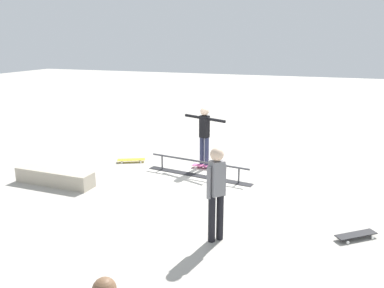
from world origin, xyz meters
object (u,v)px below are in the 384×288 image
(loose_skateboard_black, at_px, (356,235))
(skate_ledge, at_px, (55,177))
(skateboard_main, at_px, (206,166))
(loose_skateboard_yellow, at_px, (131,160))
(grind_rail, at_px, (199,169))
(skater_main, at_px, (204,133))
(bystander_grey_shirt, at_px, (216,189))

(loose_skateboard_black, bearing_deg, skate_ledge, -42.28)
(skateboard_main, bearing_deg, loose_skateboard_yellow, -174.66)
(grind_rail, height_order, skateboard_main, grind_rail)
(grind_rail, distance_m, skater_main, 1.11)
(skater_main, distance_m, loose_skateboard_black, 4.94)
(skate_ledge, xyz_separation_m, skateboard_main, (-3.16, -2.42, -0.11))
(grind_rail, relative_size, loose_skateboard_black, 3.99)
(loose_skateboard_black, relative_size, loose_skateboard_yellow, 0.93)
(skate_ledge, distance_m, bystander_grey_shirt, 4.80)
(loose_skateboard_black, xyz_separation_m, loose_skateboard_yellow, (6.01, -2.65, 0.00))
(skater_main, bearing_deg, grind_rail, -62.04)
(skater_main, height_order, skateboard_main, skater_main)
(skate_ledge, bearing_deg, loose_skateboard_yellow, -112.13)
(loose_skateboard_black, bearing_deg, grind_rail, -69.04)
(skate_ledge, relative_size, bystander_grey_shirt, 1.20)
(skate_ledge, height_order, skater_main, skater_main)
(skater_main, xyz_separation_m, bystander_grey_shirt, (-1.49, 3.87, -0.02))
(skateboard_main, relative_size, loose_skateboard_yellow, 1.00)
(grind_rail, height_order, loose_skateboard_yellow, grind_rail)
(grind_rail, bearing_deg, skateboard_main, -82.27)
(grind_rail, height_order, skater_main, skater_main)
(loose_skateboard_black, bearing_deg, bystander_grey_shirt, -17.74)
(skate_ledge, height_order, loose_skateboard_yellow, skate_ledge)
(skateboard_main, height_order, loose_skateboard_yellow, same)
(bystander_grey_shirt, bearing_deg, loose_skateboard_black, -28.18)
(skater_main, height_order, loose_skateboard_yellow, skater_main)
(skater_main, distance_m, bystander_grey_shirt, 4.14)
(grind_rail, xyz_separation_m, bystander_grey_shirt, (-1.40, 3.10, 0.79))
(skater_main, bearing_deg, skate_ledge, -119.48)
(grind_rail, distance_m, skateboard_main, 0.65)
(loose_skateboard_yellow, bearing_deg, grind_rail, 141.87)
(bystander_grey_shirt, relative_size, loose_skateboard_black, 2.30)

